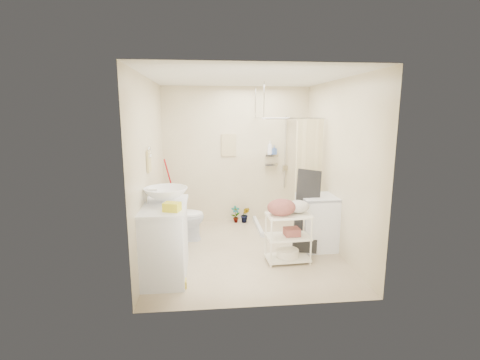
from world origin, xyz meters
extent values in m
plane|color=#C6B594|center=(0.00, 0.00, 0.00)|extent=(3.20, 3.20, 0.00)
cube|color=silver|center=(0.00, 0.00, 2.60)|extent=(2.80, 3.20, 0.04)
cube|color=beige|center=(0.00, 1.60, 1.30)|extent=(2.80, 0.04, 2.60)
cube|color=beige|center=(0.00, -1.60, 1.30)|extent=(2.80, 0.04, 2.60)
cube|color=beige|center=(-1.40, 0.00, 1.30)|extent=(0.04, 3.20, 2.60)
cube|color=beige|center=(1.40, 0.00, 1.30)|extent=(0.04, 3.20, 2.60)
cube|color=silver|center=(-1.16, -0.69, 0.48)|extent=(0.61, 1.09, 0.96)
imported|color=white|center=(-1.12, -0.58, 1.06)|extent=(0.70, 0.70, 0.20)
cube|color=gold|center=(-1.01, -1.01, 1.01)|extent=(0.23, 0.20, 0.11)
cube|color=gold|center=(-0.94, -1.08, 0.07)|extent=(0.26, 0.20, 0.13)
imported|color=white|center=(-1.04, 0.58, 0.40)|extent=(0.80, 0.47, 0.81)
imported|color=brown|center=(-0.04, 1.42, 0.16)|extent=(0.20, 0.16, 0.33)
imported|color=#984623|center=(0.15, 1.40, 0.16)|extent=(0.19, 0.16, 0.31)
cube|color=beige|center=(-0.15, 1.58, 1.50)|extent=(0.28, 0.03, 0.42)
imported|color=white|center=(0.64, 1.52, 1.45)|extent=(0.11, 0.11, 0.26)
imported|color=#3D5A99|center=(0.72, 1.50, 1.41)|extent=(0.10, 0.10, 0.17)
cube|color=silver|center=(1.14, 0.03, 0.42)|extent=(0.60, 0.61, 0.84)
camera|label=1|loc=(-0.59, -5.07, 2.11)|focal=26.00mm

